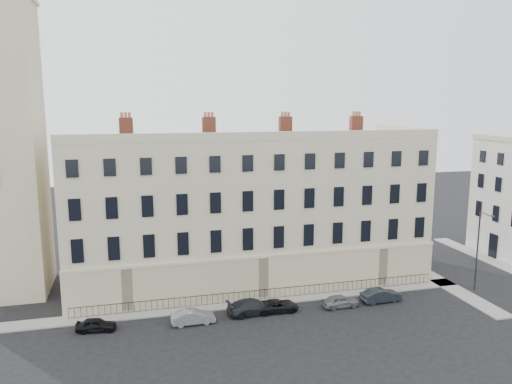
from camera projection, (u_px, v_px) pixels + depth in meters
ground at (348, 316)px, 43.51m from camera, size 160.00×160.00×0.00m
terrace at (248, 209)px, 52.13m from camera, size 36.22×12.22×17.00m
pavement_terrace at (224, 305)px, 45.78m from camera, size 48.00×2.00×0.12m
pavement_east_return at (426, 273)px, 54.34m from camera, size 2.00×24.00×0.12m
pavement_adjacent at (491, 261)px, 58.73m from camera, size 2.00×20.00×0.12m
railings at (265, 294)px, 47.07m from camera, size 35.00×0.04×0.96m
car_a at (96, 325)px, 40.61m from camera, size 3.37×1.71×1.10m
car_b at (193, 317)px, 41.97m from camera, size 3.70×1.34×1.21m
car_c at (253, 307)px, 43.93m from camera, size 4.78×2.30×1.34m
car_d at (277, 306)px, 44.46m from camera, size 3.89×1.83×1.07m
car_e at (340, 301)px, 45.39m from camera, size 3.43×1.41×1.16m
car_f at (381, 295)px, 46.62m from camera, size 3.93×1.55×1.27m
streetlamp at (479, 247)px, 48.95m from camera, size 0.55×1.69×7.93m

